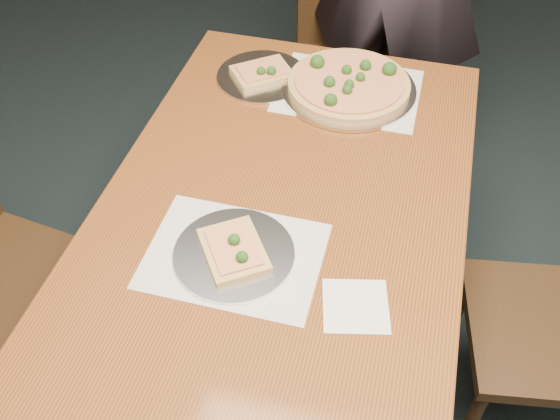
% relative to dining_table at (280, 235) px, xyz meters
% --- Properties ---
extents(dining_table, '(0.90, 1.50, 0.75)m').
position_rel_dining_table_xyz_m(dining_table, '(0.00, 0.00, 0.00)').
color(dining_table, '#5C2E12').
rests_on(dining_table, ground).
extents(chair_far, '(0.55, 0.55, 0.91)m').
position_rel_dining_table_xyz_m(chair_far, '(-0.01, 1.18, -0.14)').
color(chair_far, black).
rests_on(chair_far, ground).
extents(placemat_main, '(0.42, 0.32, 0.00)m').
position_rel_dining_table_xyz_m(placemat_main, '(0.07, 0.53, 0.09)').
color(placemat_main, white).
rests_on(placemat_main, dining_table).
extents(placemat_near, '(0.40, 0.30, 0.00)m').
position_rel_dining_table_xyz_m(placemat_near, '(-0.07, -0.17, 0.09)').
color(placemat_near, white).
rests_on(placemat_near, dining_table).
extents(pizza_pan, '(0.40, 0.40, 0.07)m').
position_rel_dining_table_xyz_m(pizza_pan, '(0.07, 0.53, 0.11)').
color(pizza_pan, silver).
rests_on(pizza_pan, dining_table).
extents(slice_plate_near, '(0.28, 0.28, 0.05)m').
position_rel_dining_table_xyz_m(slice_plate_near, '(-0.06, -0.17, 0.11)').
color(slice_plate_near, silver).
rests_on(slice_plate_near, dining_table).
extents(slice_plate_far, '(0.28, 0.28, 0.06)m').
position_rel_dining_table_xyz_m(slice_plate_far, '(-0.20, 0.53, 0.10)').
color(slice_plate_far, silver).
rests_on(slice_plate_far, dining_table).
extents(napkin, '(0.17, 0.17, 0.01)m').
position_rel_dining_table_xyz_m(napkin, '(0.23, -0.24, 0.09)').
color(napkin, white).
rests_on(napkin, dining_table).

